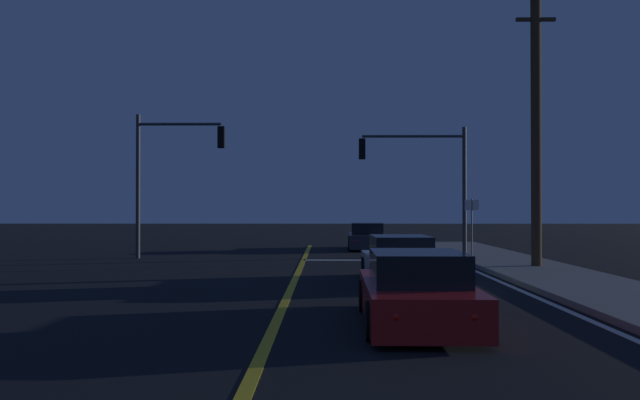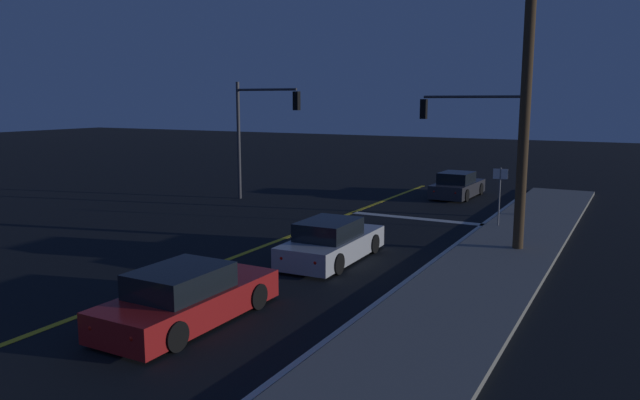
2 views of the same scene
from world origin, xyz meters
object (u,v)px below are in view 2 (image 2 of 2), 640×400
at_px(car_side_waiting_red, 187,298).
at_px(traffic_signal_near_right, 483,129).
at_px(car_parked_curb_charcoal, 457,186).
at_px(traffic_signal_far_left, 259,122).
at_px(utility_pole_right, 526,100).
at_px(car_following_oncoming_silver, 331,243).
at_px(street_sign_corner, 500,188).

xyz_separation_m(car_side_waiting_red, traffic_signal_near_right, (2.66, 16.67, 3.22)).
xyz_separation_m(car_parked_curb_charcoal, traffic_signal_near_right, (2.26, -4.42, 3.22)).
distance_m(traffic_signal_near_right, traffic_signal_far_left, 10.95).
height_order(traffic_signal_near_right, utility_pole_right, utility_pole_right).
bearing_deg(traffic_signal_far_left, utility_pole_right, -19.82).
relative_size(car_following_oncoming_silver, traffic_signal_near_right, 0.83).
height_order(car_parked_curb_charcoal, traffic_signal_far_left, traffic_signal_far_left).
height_order(car_side_waiting_red, utility_pole_right, utility_pole_right).
xyz_separation_m(car_parked_curb_charcoal, street_sign_corner, (3.68, -7.22, 1.07)).
height_order(traffic_signal_near_right, traffic_signal_far_left, traffic_signal_far_left).
relative_size(car_side_waiting_red, utility_pole_right, 0.48).
bearing_deg(car_parked_curb_charcoal, car_following_oncoming_silver, -87.99).
distance_m(traffic_signal_far_left, utility_pole_right, 14.58).
xyz_separation_m(car_side_waiting_red, car_parked_curb_charcoal, (0.40, 21.09, -0.00)).
height_order(car_side_waiting_red, traffic_signal_near_right, traffic_signal_near_right).
distance_m(car_side_waiting_red, traffic_signal_near_right, 17.18).
distance_m(car_following_oncoming_silver, utility_pole_right, 7.81).
relative_size(car_following_oncoming_silver, traffic_signal_far_left, 0.78).
relative_size(car_side_waiting_red, traffic_signal_far_left, 0.79).
height_order(traffic_signal_far_left, utility_pole_right, utility_pole_right).
bearing_deg(car_parked_curb_charcoal, street_sign_corner, -61.05).
xyz_separation_m(car_side_waiting_red, street_sign_corner, (4.07, 13.87, 1.07)).
relative_size(traffic_signal_far_left, street_sign_corner, 2.44).
bearing_deg(traffic_signal_near_right, traffic_signal_far_left, 7.34).
relative_size(car_side_waiting_red, street_sign_corner, 1.94).
height_order(traffic_signal_far_left, street_sign_corner, traffic_signal_far_left).
bearing_deg(utility_pole_right, car_following_oncoming_silver, -142.49).
relative_size(traffic_signal_far_left, utility_pole_right, 0.60).
relative_size(car_following_oncoming_silver, utility_pole_right, 0.47).
bearing_deg(traffic_signal_far_left, street_sign_corner, -6.50).
bearing_deg(traffic_signal_near_right, car_following_oncoming_silver, 77.62).
bearing_deg(car_following_oncoming_silver, traffic_signal_near_right, 76.27).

